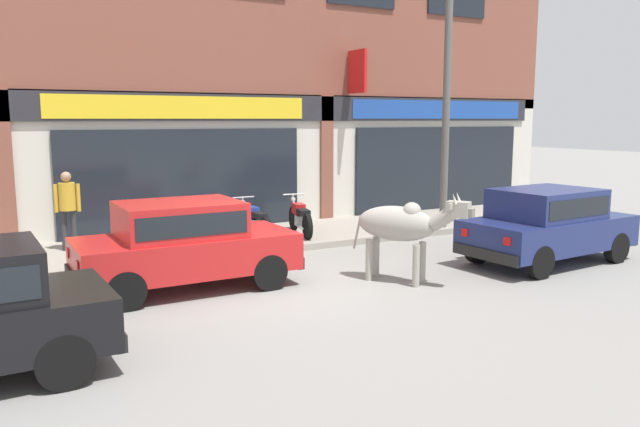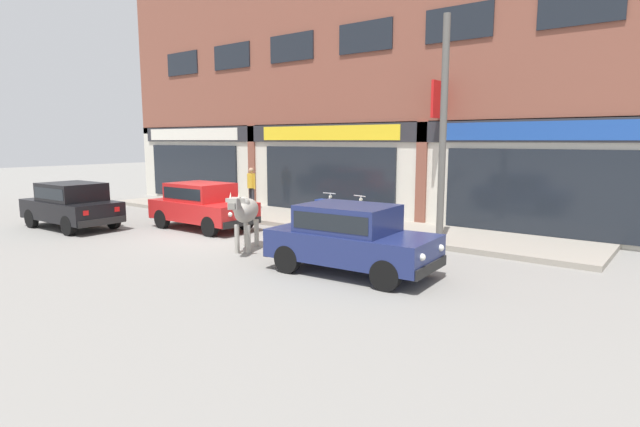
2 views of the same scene
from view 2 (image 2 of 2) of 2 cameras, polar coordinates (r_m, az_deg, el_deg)
name	(u,v)px [view 2 (image 2 of 2)]	position (r m, az deg, el deg)	size (l,w,h in m)	color
ground_plane	(222,237)	(14.88, -11.18, -2.60)	(90.00, 90.00, 0.00)	gray
sidewalk	(301,219)	(17.46, -2.14, -0.59)	(19.00, 2.92, 0.14)	gray
shop_building	(331,79)	(18.73, 1.26, 15.14)	(23.00, 1.40, 10.37)	brown
cow	(246,212)	(12.75, -8.51, 0.22)	(1.34, 1.92, 1.61)	#9E998E
car_0	(350,235)	(10.50, 3.47, -2.52)	(3.69, 1.83, 1.46)	black
car_1	(72,203)	(17.69, -26.52, 1.07)	(3.65, 1.70, 1.46)	black
car_2	(202,203)	(16.18, -13.33, 1.13)	(3.63, 1.64, 1.46)	black
motorcycle_0	(319,209)	(16.55, -0.16, 0.52)	(0.52, 1.81, 0.88)	black
motorcycle_1	(346,212)	(15.86, 2.98, 0.16)	(0.66, 1.79, 0.88)	black
pedestrian	(251,184)	(19.45, -7.85, 3.40)	(0.49, 0.32, 1.60)	#2D2D33
utility_pole	(443,131)	(13.24, 13.88, 9.10)	(0.18, 0.18, 5.75)	#595651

